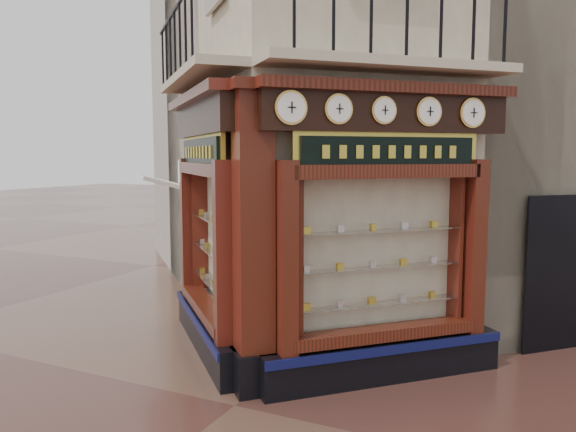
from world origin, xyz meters
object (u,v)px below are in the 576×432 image
Objects in this scene: signboard_left at (201,152)px; clock_c at (384,110)px; clock_d at (429,112)px; corner_pilaster at (253,243)px; signboard_right at (389,152)px; clock_a at (291,108)px; clock_b at (339,109)px; clock_e at (472,113)px; awning at (167,301)px.

clock_c is at bearing -138.69° from signboard_left.
clock_c is 0.92× the size of clock_d.
corner_pilaster is 2.12m from signboard_right.
clock_a is 1.10× the size of clock_b.
clock_c is 0.18× the size of signboard_right.
clock_d is 0.68m from clock_e.
signboard_left is (-1.46, 1.01, 1.15)m from corner_pilaster.
clock_e reaches higher than clock_c.
signboard_left is (-2.45, 0.63, -0.52)m from clock_b.
clock_e is 0.24× the size of awning.
clock_d is 0.95× the size of clock_e.
corner_pilaster reaches higher than clock_c.
clock_a reaches higher than clock_e.
clock_e is at bearing 0.00° from clock_d.
corner_pilaster is 1.93× the size of signboard_left.
clock_a reaches higher than clock_b.
clock_d is at bearing -0.00° from clock_b.
clock_a reaches higher than clock_d.
clock_a is 1.50m from signboard_right.
clock_a is at bearing -175.48° from signboard_right.
signboard_left is (-3.84, -0.76, -0.52)m from clock_e.
clock_b is at bearing -149.39° from signboard_left.
clock_b is 0.98× the size of clock_d.
clock_b is 0.63m from clock_c.
clock_d is at bearing -0.00° from clock_c.
signboard_left is 1.07× the size of signboard_right.
signboard_left is at bearing 135.00° from signboard_right.
clock_b reaches higher than signboard_left.
clock_e is (0.94, 0.94, 0.00)m from clock_c.
clock_d is 0.20× the size of signboard_right.
signboard_right is (1.46, 1.01, 1.15)m from corner_pilaster.
corner_pilaster is 3.40m from clock_e.
clock_b is at bearing -171.92° from signboard_right.
corner_pilaster is 2.06× the size of signboard_right.
clock_d is (1.90, 1.29, 1.67)m from corner_pilaster.
clock_c is 0.66m from clock_d.
clock_b reaches higher than signboard_right.
clock_b is 1.28m from clock_d.
clock_a is 1.08× the size of clock_d.
clock_a is at bearing -170.94° from awning.
awning is at bearing 95.81° from corner_pilaster.
corner_pilaster is at bearing 165.03° from clock_c.
corner_pilaster is 2.39× the size of awning.
clock_c is at bearing -180.00° from clock_e.
awning is 0.81× the size of signboard_left.
clock_b is (0.44, 0.44, -0.00)m from clock_a.
clock_e is at bearing 0.00° from clock_b.
clock_d is 3.41m from signboard_left.
corner_pilaster is at bearing 156.27° from clock_b.
clock_b reaches higher than clock_c.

